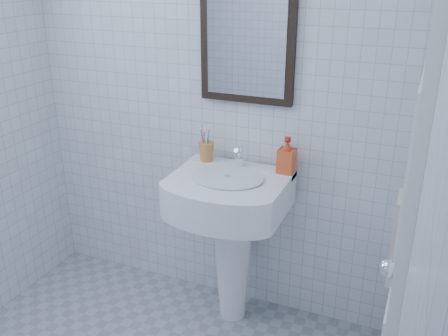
% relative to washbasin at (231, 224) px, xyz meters
% --- Properties ---
extents(wall_back, '(2.20, 0.02, 2.50)m').
position_rel_washbasin_xyz_m(wall_back, '(-0.20, 0.21, 0.64)').
color(wall_back, silver).
rests_on(wall_back, ground).
extents(wall_right, '(0.02, 2.40, 2.50)m').
position_rel_washbasin_xyz_m(wall_right, '(0.90, -0.99, 0.64)').
color(wall_right, silver).
rests_on(wall_right, ground).
extents(washbasin, '(0.59, 0.43, 0.91)m').
position_rel_washbasin_xyz_m(washbasin, '(0.00, 0.00, 0.00)').
color(washbasin, white).
rests_on(washbasin, ground).
extents(faucet, '(0.05, 0.10, 0.12)m').
position_rel_washbasin_xyz_m(faucet, '(0.00, 0.11, 0.34)').
color(faucet, white).
rests_on(faucet, washbasin).
extents(toothbrush_cup, '(0.11, 0.11, 0.11)m').
position_rel_washbasin_xyz_m(toothbrush_cup, '(-0.20, 0.12, 0.35)').
color(toothbrush_cup, '#D4803B').
rests_on(toothbrush_cup, washbasin).
extents(soap_dispenser, '(0.09, 0.09, 0.19)m').
position_rel_washbasin_xyz_m(soap_dispenser, '(0.25, 0.13, 0.39)').
color(soap_dispenser, '#DD4515').
rests_on(soap_dispenser, washbasin).
extents(wall_mirror, '(0.50, 0.04, 0.62)m').
position_rel_washbasin_xyz_m(wall_mirror, '(0.00, 0.19, 0.94)').
color(wall_mirror, black).
rests_on(wall_mirror, wall_back).
extents(bathroom_door, '(0.04, 0.80, 2.00)m').
position_rel_washbasin_xyz_m(bathroom_door, '(0.88, -0.44, 0.39)').
color(bathroom_door, silver).
rests_on(bathroom_door, ground).
extents(towel_ring, '(0.01, 0.18, 0.18)m').
position_rel_washbasin_xyz_m(towel_ring, '(0.86, -0.29, 0.44)').
color(towel_ring, white).
rests_on(towel_ring, wall_right).
extents(hand_towel, '(0.03, 0.16, 0.38)m').
position_rel_washbasin_xyz_m(hand_towel, '(0.84, -0.29, 0.26)').
color(hand_towel, beige).
rests_on(hand_towel, towel_ring).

